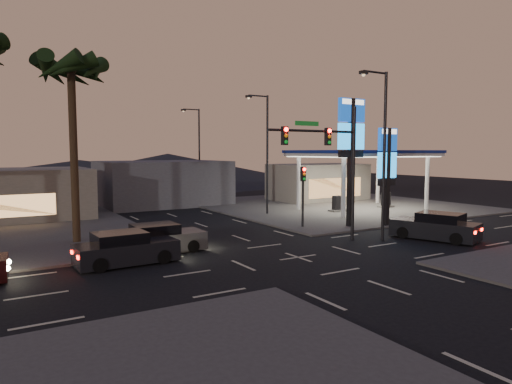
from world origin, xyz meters
TOP-DOWN VIEW (x-y plane):
  - ground at (0.00, 0.00)m, footprint 140.00×140.00m
  - corner_lot_ne at (16.00, 16.00)m, footprint 24.00×24.00m
  - gas_station at (16.00, 12.00)m, footprint 12.20×8.20m
  - convenience_store at (18.00, 21.00)m, footprint 10.00×6.00m
  - pylon_sign_tall at (8.50, 5.50)m, footprint 2.20×0.35m
  - pylon_sign_short at (11.00, 4.50)m, footprint 1.60×0.35m
  - traffic_signal_mast at (3.76, 1.99)m, footprint 6.10×0.39m
  - pedestal_signal at (5.50, 6.98)m, footprint 0.32×0.39m
  - streetlight_near at (6.79, 1.00)m, footprint 2.14×0.25m
  - streetlight_mid at (6.79, 14.00)m, footprint 2.14×0.25m
  - streetlight_far at (6.79, 28.00)m, footprint 2.14×0.25m
  - palm_a at (-9.00, 9.50)m, footprint 4.41×4.41m
  - building_far_mid at (2.00, 26.00)m, footprint 12.00×9.00m
  - hill_right at (15.00, 60.00)m, footprint 50.00×50.00m
  - hill_center at (0.00, 60.00)m, footprint 60.00×60.00m
  - car_lane_a_front at (-7.89, 3.09)m, footprint 4.89×2.21m
  - car_lane_b_front at (-5.64, 4.73)m, footprint 4.75×2.03m
  - suv_station at (10.03, -0.46)m, footprint 3.57×5.37m

SIDE VIEW (x-z plane):
  - ground at x=0.00m, z-range 0.00..0.00m
  - corner_lot_ne at x=16.00m, z-range 0.00..0.12m
  - car_lane_b_front at x=-5.64m, z-range -0.06..1.49m
  - car_lane_a_front at x=-7.89m, z-range -0.06..1.51m
  - suv_station at x=10.03m, z-range -0.06..1.60m
  - convenience_store at x=18.00m, z-range 0.00..4.00m
  - hill_center at x=0.00m, z-range 0.00..4.00m
  - building_far_mid at x=2.00m, z-range 0.00..4.40m
  - hill_right at x=15.00m, z-range 0.00..5.00m
  - pedestal_signal at x=5.50m, z-range 0.77..5.07m
  - pylon_sign_short at x=11.00m, z-range 1.16..8.16m
  - gas_station at x=16.00m, z-range 2.34..7.82m
  - traffic_signal_mast at x=3.76m, z-range 1.23..9.23m
  - streetlight_near at x=6.79m, z-range 0.72..10.72m
  - streetlight_mid at x=6.79m, z-range 0.72..10.72m
  - streetlight_far at x=6.79m, z-range 0.72..10.72m
  - pylon_sign_tall at x=8.50m, z-range 1.89..10.89m
  - palm_a at x=-9.00m, z-range 4.00..14.86m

